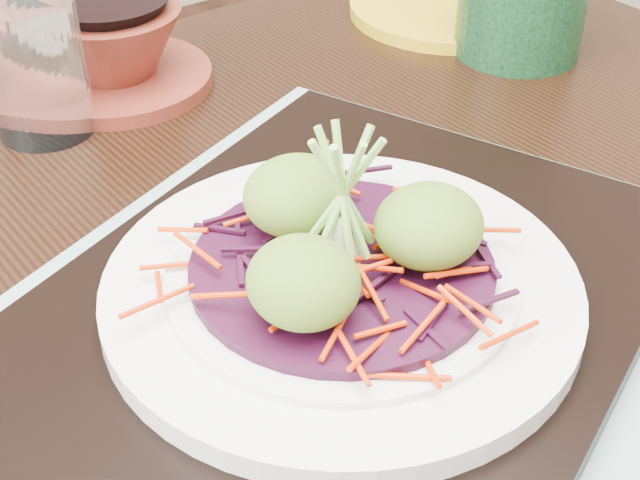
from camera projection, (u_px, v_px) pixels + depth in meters
dining_table at (249, 374)px, 0.60m from camera, size 1.12×0.77×0.68m
placemat at (341, 326)px, 0.50m from camera, size 0.57×0.51×0.00m
serving_tray at (341, 311)px, 0.50m from camera, size 0.49×0.43×0.02m
white_plate at (341, 286)px, 0.49m from camera, size 0.26×0.26×0.02m
cabbage_bed at (342, 267)px, 0.48m from camera, size 0.17×0.17×0.01m
carrot_julienne at (342, 255)px, 0.47m from camera, size 0.20×0.20×0.01m
guacamole_scoops at (343, 233)px, 0.46m from camera, size 0.14×0.13×0.04m
scallion_garnish at (343, 201)px, 0.45m from camera, size 0.06×0.06×0.09m
water_glass at (36, 68)px, 0.66m from camera, size 0.09×0.09×0.10m
terracotta_bowl_set at (113, 52)px, 0.73m from camera, size 0.20×0.20×0.07m
yellow_plate at (449, 8)px, 0.87m from camera, size 0.22×0.22×0.01m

